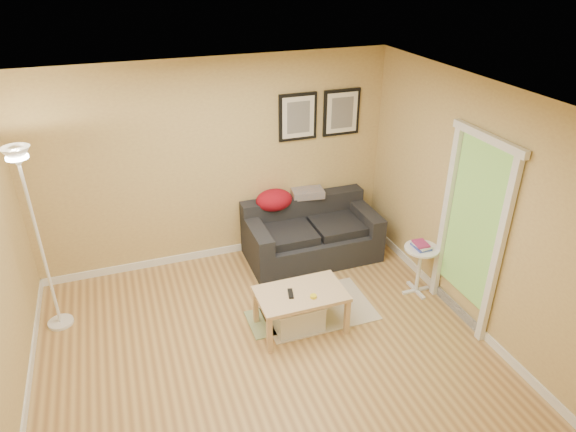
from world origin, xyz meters
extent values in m
plane|color=tan|center=(0.00, 0.00, 0.00)|extent=(4.50, 4.50, 0.00)
plane|color=white|center=(0.00, 0.00, 2.60)|extent=(4.50, 4.50, 0.00)
plane|color=tan|center=(0.00, 2.00, 1.30)|extent=(4.50, 0.00, 4.50)
plane|color=tan|center=(0.00, -2.00, 1.30)|extent=(4.50, 0.00, 4.50)
plane|color=tan|center=(2.25, 0.00, 1.30)|extent=(0.00, 4.00, 4.00)
cube|color=white|center=(0.00, 1.99, 0.05)|extent=(4.50, 0.02, 0.10)
cube|color=white|center=(-2.24, 0.00, 0.05)|extent=(0.02, 4.00, 0.10)
cube|color=white|center=(2.24, 0.00, 0.05)|extent=(0.02, 4.00, 0.10)
cube|color=beige|center=(0.76, 0.46, 0.01)|extent=(1.25, 0.85, 0.01)
cube|color=#668C4C|center=(0.30, 0.43, 0.01)|extent=(0.70, 0.50, 0.01)
cube|color=black|center=(0.36, 0.23, 0.48)|extent=(0.09, 0.17, 0.02)
cylinder|color=yellow|center=(0.56, 0.10, 0.48)|extent=(0.07, 0.07, 0.03)
camera|label=1|loc=(-1.11, -3.83, 3.67)|focal=31.73mm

